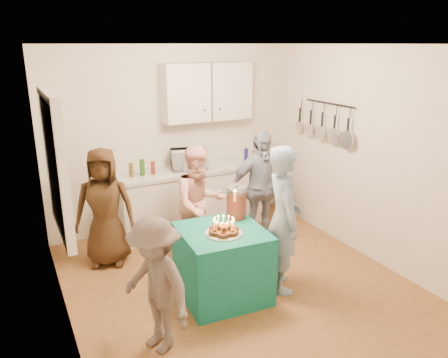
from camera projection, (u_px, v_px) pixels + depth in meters
name	position (u px, v px, depth m)	size (l,w,h in m)	color
floor	(238.00, 284.00, 4.94)	(4.00, 4.00, 0.00)	brown
ceiling	(241.00, 44.00, 4.17)	(4.00, 4.00, 0.00)	white
back_wall	(172.00, 139.00, 6.25)	(3.60, 3.60, 0.00)	silver
left_wall	(57.00, 201.00, 3.77)	(4.00, 4.00, 0.00)	silver
right_wall	(368.00, 155.00, 5.33)	(4.00, 4.00, 0.00)	silver
window_night	(53.00, 165.00, 3.97)	(0.04, 1.00, 1.20)	black
counter	(194.00, 200.00, 6.34)	(2.20, 0.58, 0.86)	white
countertop	(193.00, 170.00, 6.21)	(2.24, 0.62, 0.05)	beige
upper_cabinet	(207.00, 92.00, 6.15)	(1.30, 0.30, 0.80)	white
pot_rack	(327.00, 122.00, 5.81)	(0.12, 1.00, 0.60)	black
microwave	(189.00, 159.00, 6.13)	(0.50, 0.34, 0.27)	white
party_table	(222.00, 263.00, 4.62)	(0.85, 0.85, 0.76)	#106E5F
donut_cake	(224.00, 226.00, 4.39)	(0.38, 0.38, 0.18)	#381C0C
punch_jar	(236.00, 203.00, 4.79)	(0.22, 0.22, 0.34)	#B7270E
man_birthday	(283.00, 219.00, 4.66)	(0.59, 0.39, 1.62)	#859FC1
woman_back_left	(105.00, 207.00, 5.22)	(0.71, 0.46, 1.46)	brown
woman_back_center	(200.00, 204.00, 5.36)	(0.70, 0.55, 1.45)	#E67C78
woman_back_right	(260.00, 188.00, 5.80)	(0.90, 0.38, 1.54)	#11173A
child_near_left	(156.00, 286.00, 3.74)	(0.80, 0.46, 1.24)	#504440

